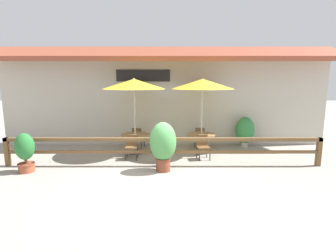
% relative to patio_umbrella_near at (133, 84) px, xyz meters
% --- Properties ---
extents(ground_plane, '(60.00, 60.00, 0.00)m').
position_rel_patio_umbrella_near_xyz_m(ground_plane, '(1.11, -2.63, -2.66)').
color(ground_plane, gray).
extents(building_facade, '(14.28, 1.49, 4.23)m').
position_rel_patio_umbrella_near_xyz_m(building_facade, '(1.11, 1.47, -0.50)').
color(building_facade, '#BCB7A8').
rests_on(building_facade, ground).
extents(patio_railing, '(10.40, 0.14, 0.95)m').
position_rel_patio_umbrella_near_xyz_m(patio_railing, '(1.11, -1.58, -1.97)').
color(patio_railing, brown).
rests_on(patio_railing, ground).
extents(patio_umbrella_near, '(2.36, 2.36, 2.89)m').
position_rel_patio_umbrella_near_xyz_m(patio_umbrella_near, '(0.00, 0.00, 0.00)').
color(patio_umbrella_near, '#B7B2A8').
rests_on(patio_umbrella_near, ground).
extents(dining_table_near, '(1.07, 1.07, 0.75)m').
position_rel_patio_umbrella_near_xyz_m(dining_table_near, '(-0.00, 0.00, -2.06)').
color(dining_table_near, olive).
rests_on(dining_table_near, ground).
extents(chair_near_streetside, '(0.42, 0.42, 0.86)m').
position_rel_patio_umbrella_near_xyz_m(chair_near_streetside, '(-0.03, -0.78, -2.18)').
color(chair_near_streetside, brown).
rests_on(chair_near_streetside, ground).
extents(chair_near_wallside, '(0.51, 0.51, 0.86)m').
position_rel_patio_umbrella_near_xyz_m(chair_near_wallside, '(0.01, 0.78, -2.18)').
color(chair_near_wallside, brown).
rests_on(chair_near_wallside, ground).
extents(patio_umbrella_middle, '(2.36, 2.36, 2.89)m').
position_rel_patio_umbrella_near_xyz_m(patio_umbrella_middle, '(2.57, 0.04, 0.00)').
color(patio_umbrella_middle, '#B7B2A8').
rests_on(patio_umbrella_middle, ground).
extents(dining_table_middle, '(1.07, 1.07, 0.75)m').
position_rel_patio_umbrella_near_xyz_m(dining_table_middle, '(2.57, 0.04, -2.06)').
color(dining_table_middle, olive).
rests_on(dining_table_middle, ground).
extents(chair_middle_streetside, '(0.48, 0.48, 0.86)m').
position_rel_patio_umbrella_near_xyz_m(chair_middle_streetside, '(2.53, -0.79, -2.18)').
color(chair_middle_streetside, brown).
rests_on(chair_middle_streetside, ground).
extents(chair_middle_wallside, '(0.46, 0.46, 0.86)m').
position_rel_patio_umbrella_near_xyz_m(chair_middle_wallside, '(2.61, 0.86, -2.18)').
color(chair_middle_wallside, brown).
rests_on(chair_middle_wallside, ground).
extents(potted_plant_small_flowering, '(0.58, 0.52, 1.22)m').
position_rel_patio_umbrella_near_xyz_m(potted_plant_small_flowering, '(-3.10, -2.17, -2.00)').
color(potted_plant_small_flowering, '#9E4C33').
rests_on(potted_plant_small_flowering, ground).
extents(potted_plant_broad_leaf, '(0.82, 0.74, 1.54)m').
position_rel_patio_umbrella_near_xyz_m(potted_plant_broad_leaf, '(1.12, -2.08, -1.80)').
color(potted_plant_broad_leaf, brown).
rests_on(potted_plant_broad_leaf, ground).
extents(potted_plant_corner_fern, '(0.78, 0.70, 1.29)m').
position_rel_patio_umbrella_near_xyz_m(potted_plant_corner_fern, '(4.52, 0.92, -1.96)').
color(potted_plant_corner_fern, '#B7AD99').
rests_on(potted_plant_corner_fern, ground).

